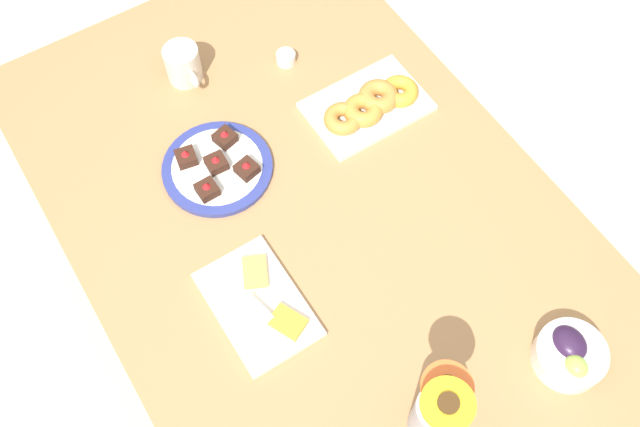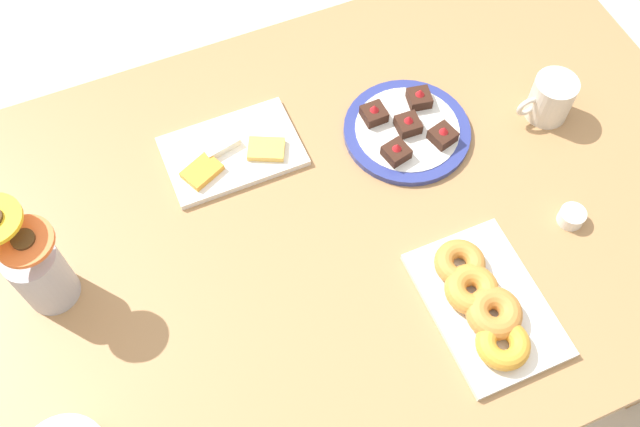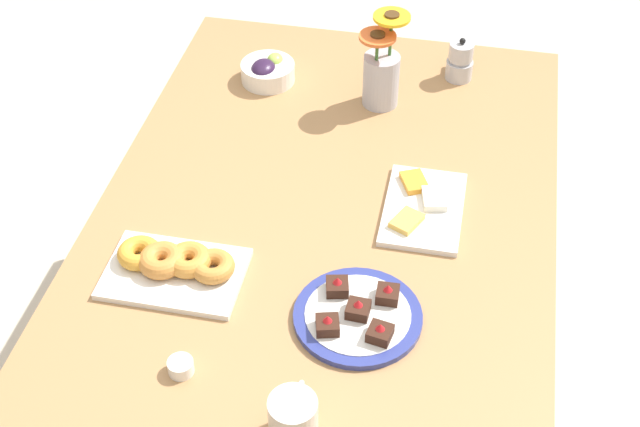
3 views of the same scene
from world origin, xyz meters
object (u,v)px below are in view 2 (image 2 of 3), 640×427
object	(u,v)px
dessert_plate	(407,130)
dining_table	(320,245)
jam_cup_honey	(572,216)
cheese_platter	(231,152)
coffee_mug	(551,98)
croissant_platter	(484,303)
flower_vase	(38,271)

from	to	relation	value
dessert_plate	dining_table	bearing A→B (deg)	27.19
jam_cup_honey	dessert_plate	bearing A→B (deg)	-57.54
dining_table	cheese_platter	world-z (taller)	cheese_platter
coffee_mug	jam_cup_honey	bearing A→B (deg)	68.75
croissant_platter	dessert_plate	size ratio (longest dim) A/B	1.11
jam_cup_honey	flower_vase	world-z (taller)	flower_vase
flower_vase	jam_cup_honey	bearing A→B (deg)	165.73
jam_cup_honey	croissant_platter	bearing A→B (deg)	20.57
cheese_platter	dessert_plate	distance (m)	0.35
coffee_mug	flower_vase	size ratio (longest dim) A/B	0.48
dining_table	cheese_platter	bearing A→B (deg)	-65.13
cheese_platter	flower_vase	world-z (taller)	flower_vase
cheese_platter	dessert_plate	size ratio (longest dim) A/B	1.03
dining_table	jam_cup_honey	bearing A→B (deg)	157.98
coffee_mug	cheese_platter	bearing A→B (deg)	-13.82
cheese_platter	flower_vase	distance (m)	0.42
jam_cup_honey	dessert_plate	xyz separation A→B (m)	(0.19, -0.30, -0.00)
dessert_plate	croissant_platter	bearing A→B (deg)	82.88
flower_vase	coffee_mug	bearing A→B (deg)	-179.94
croissant_platter	jam_cup_honey	size ratio (longest dim) A/B	5.83
cheese_platter	dessert_plate	xyz separation A→B (m)	(-0.34, 0.09, 0.00)
jam_cup_honey	dining_table	bearing A→B (deg)	-22.02
dining_table	croissant_platter	world-z (taller)	croissant_platter
coffee_mug	cheese_platter	distance (m)	0.63
cheese_platter	croissant_platter	size ratio (longest dim) A/B	0.93
croissant_platter	jam_cup_honey	xyz separation A→B (m)	(-0.24, -0.09, -0.01)
cheese_platter	dessert_plate	world-z (taller)	dessert_plate
coffee_mug	croissant_platter	distance (m)	0.46
coffee_mug	dessert_plate	size ratio (longest dim) A/B	0.48
cheese_platter	coffee_mug	bearing A→B (deg)	166.18
dining_table	dessert_plate	xyz separation A→B (m)	(-0.24, -0.12, 0.10)
coffee_mug	croissant_platter	size ratio (longest dim) A/B	0.43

